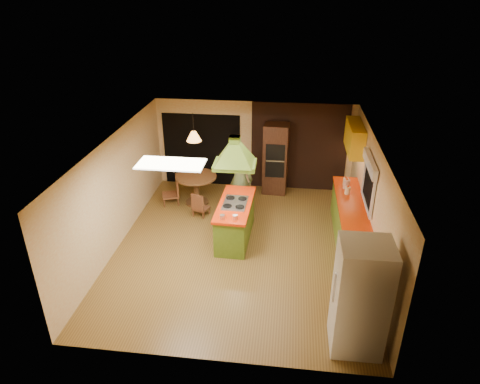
# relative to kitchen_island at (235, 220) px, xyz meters

# --- Properties ---
(ground) EXTENTS (6.50, 6.50, 0.00)m
(ground) POSITION_rel_kitchen_island_xyz_m (0.16, -0.38, -0.46)
(ground) COLOR brown
(ground) RESTS_ON ground
(room_walls) EXTENTS (5.50, 6.50, 6.50)m
(room_walls) POSITION_rel_kitchen_island_xyz_m (0.16, -0.38, 0.79)
(room_walls) COLOR beige
(room_walls) RESTS_ON ground
(ceiling_plane) EXTENTS (6.50, 6.50, 0.00)m
(ceiling_plane) POSITION_rel_kitchen_island_xyz_m (0.16, -0.38, 2.04)
(ceiling_plane) COLOR silver
(ceiling_plane) RESTS_ON room_walls
(brick_panel) EXTENTS (2.64, 0.03, 2.50)m
(brick_panel) POSITION_rel_kitchen_island_xyz_m (1.41, 2.85, 0.79)
(brick_panel) COLOR #381E14
(brick_panel) RESTS_ON ground
(nook_opening) EXTENTS (2.20, 0.03, 2.10)m
(nook_opening) POSITION_rel_kitchen_island_xyz_m (-1.34, 2.85, 0.59)
(nook_opening) COLOR black
(nook_opening) RESTS_ON ground
(right_counter) EXTENTS (0.62, 3.05, 0.92)m
(right_counter) POSITION_rel_kitchen_island_xyz_m (2.61, 0.22, 0.00)
(right_counter) COLOR olive
(right_counter) RESTS_ON ground
(upper_cabinets) EXTENTS (0.34, 1.40, 0.70)m
(upper_cabinets) POSITION_rel_kitchen_island_xyz_m (2.73, 1.82, 1.49)
(upper_cabinets) COLOR yellow
(upper_cabinets) RESTS_ON room_walls
(window_right) EXTENTS (0.12, 1.35, 1.06)m
(window_right) POSITION_rel_kitchen_island_xyz_m (2.86, 0.02, 1.31)
(window_right) COLOR black
(window_right) RESTS_ON room_walls
(fluor_panel) EXTENTS (1.20, 0.60, 0.03)m
(fluor_panel) POSITION_rel_kitchen_island_xyz_m (-0.94, -1.58, 2.02)
(fluor_panel) COLOR white
(fluor_panel) RESTS_ON ceiling_plane
(kitchen_island) EXTENTS (0.79, 1.84, 0.93)m
(kitchen_island) POSITION_rel_kitchen_island_xyz_m (0.00, 0.00, 0.00)
(kitchen_island) COLOR #59791E
(kitchen_island) RESTS_ON ground
(range_hood) EXTENTS (0.91, 0.66, 0.78)m
(range_hood) POSITION_rel_kitchen_island_xyz_m (0.00, 0.00, 1.79)
(range_hood) COLOR #57761D
(range_hood) RESTS_ON ceiling_plane
(man) EXTENTS (0.70, 0.49, 1.83)m
(man) POSITION_rel_kitchen_island_xyz_m (-0.05, 1.26, 0.45)
(man) COLOR #4C572E
(man) RESTS_ON ground
(refrigerator) EXTENTS (0.82, 0.77, 1.96)m
(refrigerator) POSITION_rel_kitchen_island_xyz_m (2.38, -3.00, 0.52)
(refrigerator) COLOR white
(refrigerator) RESTS_ON ground
(wall_oven) EXTENTS (0.69, 0.63, 1.99)m
(wall_oven) POSITION_rel_kitchen_island_xyz_m (0.79, 2.57, 0.53)
(wall_oven) COLOR #4C2918
(wall_oven) RESTS_ON ground
(dining_table) EXTENTS (1.08, 1.08, 0.81)m
(dining_table) POSITION_rel_kitchen_island_xyz_m (-1.25, 1.59, 0.11)
(dining_table) COLOR brown
(dining_table) RESTS_ON ground
(chair_left) EXTENTS (0.55, 0.55, 0.78)m
(chair_left) POSITION_rel_kitchen_island_xyz_m (-1.95, 1.49, -0.07)
(chair_left) COLOR brown
(chair_left) RESTS_ON ground
(chair_near) EXTENTS (0.46, 0.46, 0.66)m
(chair_near) POSITION_rel_kitchen_island_xyz_m (-1.00, 0.94, -0.13)
(chair_near) COLOR brown
(chair_near) RESTS_ON ground
(pendant_lamp) EXTENTS (0.46, 0.46, 0.25)m
(pendant_lamp) POSITION_rel_kitchen_island_xyz_m (-1.25, 1.59, 1.44)
(pendant_lamp) COLOR #FF9E3F
(pendant_lamp) RESTS_ON ceiling_plane
(canister_large) EXTENTS (0.19, 0.19, 0.23)m
(canister_large) POSITION_rel_kitchen_island_xyz_m (2.56, 1.06, 0.57)
(canister_large) COLOR beige
(canister_large) RESTS_ON right_counter
(canister_medium) EXTENTS (0.14, 0.14, 0.18)m
(canister_medium) POSITION_rel_kitchen_island_xyz_m (2.56, 1.25, 0.55)
(canister_medium) COLOR #FFF4CD
(canister_medium) RESTS_ON right_counter
(canister_small) EXTENTS (0.17, 0.17, 0.17)m
(canister_small) POSITION_rel_kitchen_island_xyz_m (2.56, 0.77, 0.55)
(canister_small) COLOR #FFF6CD
(canister_small) RESTS_ON right_counter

